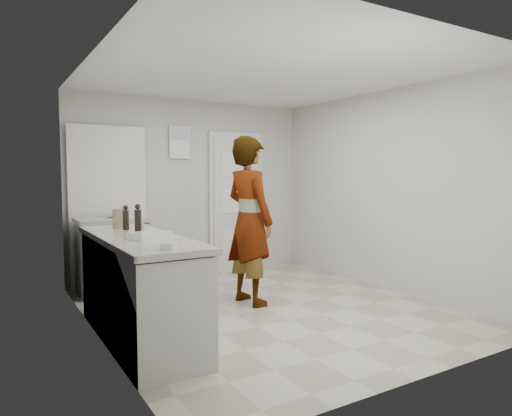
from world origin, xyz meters
TOP-DOWN VIEW (x-y plane):
  - ground at (0.00, 0.00)m, footprint 4.00×4.00m
  - room_shell at (-0.17, 1.95)m, footprint 4.00×4.00m
  - main_counter at (-1.45, -0.20)m, footprint 0.64×1.96m
  - side_counter at (-1.25, 1.55)m, footprint 0.84×0.61m
  - person at (-0.04, 0.30)m, footprint 0.54×0.74m
  - cake_mix_box at (-1.45, 0.43)m, footprint 0.12×0.06m
  - spice_jar at (-1.33, 0.11)m, footprint 0.06×0.06m
  - oil_cruet_a at (-1.43, 0.27)m, footprint 0.06×0.06m
  - oil_cruet_b at (-1.42, -0.11)m, footprint 0.06×0.06m
  - baking_dish at (-1.42, -0.41)m, footprint 0.36×0.30m
  - egg_bowl at (-1.47, -0.99)m, footprint 0.12×0.12m
  - papers at (-1.10, 1.61)m, footprint 0.30×0.35m

SIDE VIEW (x-z plane):
  - ground at x=0.00m, z-range 0.00..0.00m
  - main_counter at x=-1.45m, z-range -0.04..0.89m
  - side_counter at x=-1.25m, z-range -0.03..0.89m
  - papers at x=-1.10m, z-range 0.93..0.93m
  - person at x=-0.04m, z-range 0.00..1.88m
  - egg_bowl at x=-1.47m, z-range 0.93..0.97m
  - baking_dish at x=-1.42m, z-range 0.92..0.98m
  - spice_jar at x=-1.33m, z-range 0.93..1.01m
  - cake_mix_box at x=-1.45m, z-range 0.93..1.12m
  - room_shell at x=-0.17m, z-range -0.98..3.02m
  - oil_cruet_a at x=-1.43m, z-range 0.92..1.16m
  - oil_cruet_b at x=-1.42m, z-range 0.92..1.19m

